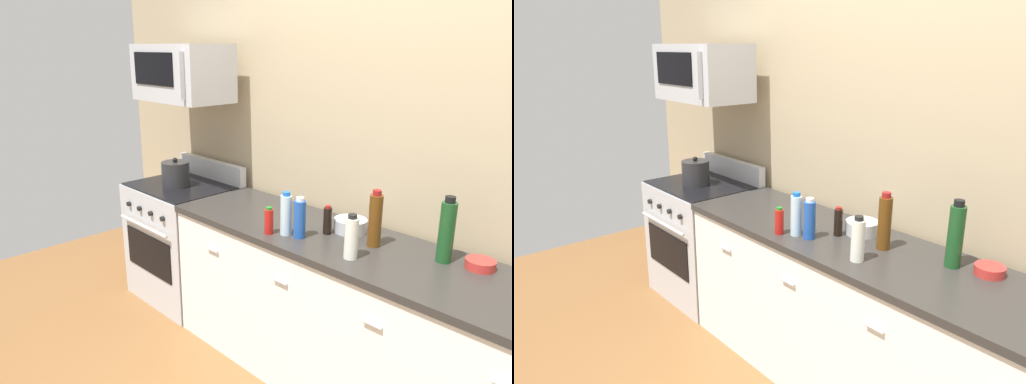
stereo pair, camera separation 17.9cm
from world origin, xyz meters
TOP-DOWN VIEW (x-y plane):
  - back_wall at (0.00, 0.41)m, footprint 5.61×0.10m
  - counter_unit at (0.00, -0.00)m, footprint 2.52×0.66m
  - range_oven at (-1.63, 0.00)m, footprint 0.76×0.69m
  - microwave at (-1.63, 0.05)m, footprint 0.74×0.44m
  - bottle_vinegar_white at (0.04, -0.16)m, footprint 0.07×0.07m
  - bottle_soda_blue at (-0.32, -0.14)m, footprint 0.07×0.07m
  - bottle_water_clear at (-0.40, -0.16)m, footprint 0.06×0.06m
  - bottle_wine_green at (0.38, 0.14)m, footprint 0.08×0.08m
  - bottle_wine_amber at (0.03, 0.05)m, footprint 0.07×0.07m
  - bottle_hot_sauce_red at (-0.47, -0.22)m, footprint 0.05×0.05m
  - bottle_soy_sauce_dark at (-0.25, 0.01)m, footprint 0.05×0.05m
  - bowl_red_small at (0.54, 0.19)m, footprint 0.14×0.14m
  - bowl_steel_prep at (-0.17, 0.13)m, footprint 0.19×0.19m
  - stockpot at (-1.63, -0.05)m, footprint 0.21×0.21m

SIDE VIEW (x-z plane):
  - counter_unit at x=0.00m, z-range 0.00..0.92m
  - range_oven at x=-1.63m, z-range -0.07..1.00m
  - bowl_red_small at x=0.54m, z-range 0.92..0.97m
  - bowl_steel_prep at x=-0.17m, z-range 0.92..1.00m
  - bottle_hot_sauce_red at x=-0.47m, z-range 0.92..1.07m
  - bottle_soy_sauce_dark at x=-0.25m, z-range 0.92..1.08m
  - stockpot at x=-1.63m, z-range 0.91..1.13m
  - bottle_vinegar_white at x=0.04m, z-range 0.91..1.15m
  - bottle_soda_blue at x=-0.32m, z-range 0.91..1.15m
  - bottle_water_clear at x=-0.40m, z-range 0.91..1.16m
  - bottle_wine_amber at x=0.03m, z-range 0.91..1.22m
  - bottle_wine_green at x=0.38m, z-range 0.91..1.25m
  - back_wall at x=0.00m, z-range 0.00..2.70m
  - microwave at x=-1.63m, z-range 1.55..1.95m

